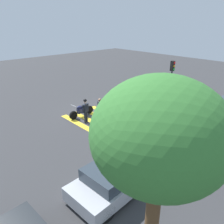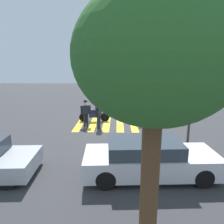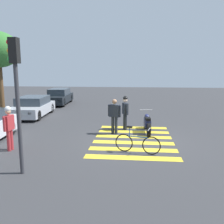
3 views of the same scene
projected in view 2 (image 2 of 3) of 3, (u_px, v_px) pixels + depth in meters
name	position (u px, v px, depth m)	size (l,w,h in m)	color
ground_plane	(113.00, 124.00, 13.73)	(60.00, 60.00, 0.00)	#38383A
police_motorcycle	(94.00, 115.00, 14.30)	(2.11, 0.62, 1.03)	black
leaning_bicycle	(139.00, 118.00, 13.76)	(0.56, 1.68, 1.00)	black
officer_on_foot	(99.00, 113.00, 12.64)	(0.36, 0.63, 1.68)	#1E232D
officer_by_motorcycle	(86.00, 111.00, 13.11)	(0.63, 0.34, 1.74)	#1E232D
pedestrian_bystander	(154.00, 133.00, 8.89)	(0.65, 0.23, 1.72)	#B22D33
crosswalk_stripes	(113.00, 124.00, 13.73)	(4.95, 3.44, 0.01)	yellow
car_white_van	(149.00, 159.00, 7.26)	(4.75, 2.03, 1.34)	black
traffic_light_pole	(192.00, 91.00, 9.82)	(0.24, 0.33, 3.95)	#38383D
street_tree_mid	(155.00, 59.00, 3.40)	(2.80, 2.80, 5.24)	brown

